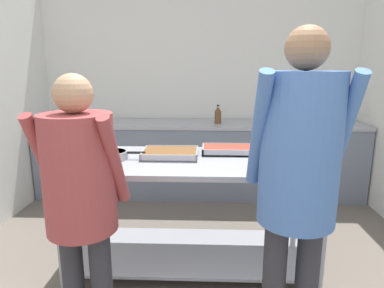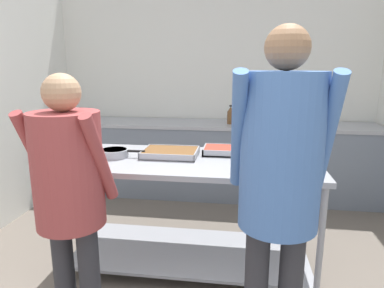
# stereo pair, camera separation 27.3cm
# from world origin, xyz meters

# --- Properties ---
(wall_rear) EXTENTS (4.19, 0.06, 2.65)m
(wall_rear) POSITION_xyz_m (0.00, 3.45, 1.32)
(wall_rear) COLOR silver
(wall_rear) RESTS_ON ground_plane
(back_counter) EXTENTS (4.03, 0.65, 0.94)m
(back_counter) POSITION_xyz_m (0.00, 3.08, 0.47)
(back_counter) COLOR slate
(back_counter) RESTS_ON ground_plane
(serving_counter) EXTENTS (1.97, 0.84, 0.92)m
(serving_counter) POSITION_xyz_m (-0.03, 1.44, 0.62)
(serving_counter) COLOR #9EA0A8
(serving_counter) RESTS_ON ground_plane
(sauce_pan) EXTENTS (0.37, 0.23, 0.06)m
(sauce_pan) POSITION_xyz_m (-0.64, 1.43, 0.95)
(sauce_pan) COLOR #9EA0A8
(sauce_pan) RESTS_ON serving_counter
(serving_tray_roast) EXTENTS (0.44, 0.33, 0.05)m
(serving_tray_roast) POSITION_xyz_m (-0.20, 1.52, 0.94)
(serving_tray_roast) COLOR #9EA0A8
(serving_tray_roast) RESTS_ON serving_counter
(serving_tray_vegetables) EXTENTS (0.42, 0.26, 0.05)m
(serving_tray_vegetables) POSITION_xyz_m (0.27, 1.66, 0.94)
(serving_tray_vegetables) COLOR #9EA0A8
(serving_tray_vegetables) RESTS_ON serving_counter
(plate_stack) EXTENTS (0.26, 0.26, 0.07)m
(plate_stack) POSITION_xyz_m (0.64, 1.26, 0.95)
(plate_stack) COLOR white
(plate_stack) RESTS_ON serving_counter
(guest_serving_left) EXTENTS (0.49, 0.40, 1.81)m
(guest_serving_left) POSITION_xyz_m (0.55, 0.55, 1.12)
(guest_serving_left) COLOR #2D2D33
(guest_serving_left) RESTS_ON ground_plane
(guest_serving_right) EXTENTS (0.52, 0.39, 1.59)m
(guest_serving_right) POSITION_xyz_m (-0.61, 0.64, 0.97)
(guest_serving_right) COLOR #2D2D33
(guest_serving_right) RESTS_ON ground_plane
(water_bottle) EXTENTS (0.08, 0.08, 0.23)m
(water_bottle) POSITION_xyz_m (0.23, 3.03, 1.04)
(water_bottle) COLOR brown
(water_bottle) RESTS_ON back_counter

